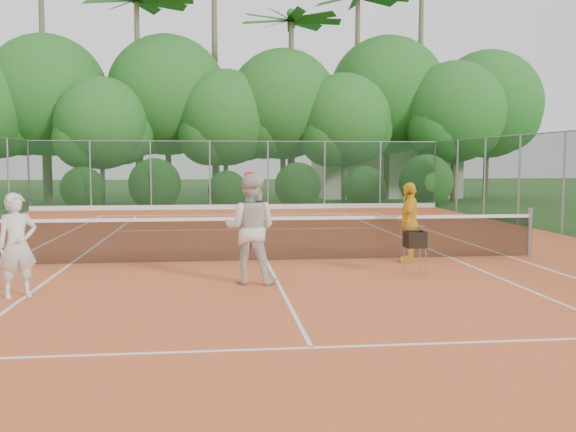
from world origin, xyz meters
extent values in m
plane|color=#264E1B|center=(0.00, 0.00, 0.00)|extent=(120.00, 120.00, 0.00)
cube|color=#D05F30|center=(0.00, 0.00, 0.01)|extent=(18.00, 36.00, 0.02)
cube|color=beige|center=(9.00, 24.00, 1.50)|extent=(8.00, 5.00, 3.00)
cylinder|color=gray|center=(5.94, 0.00, 0.57)|extent=(0.10, 0.10, 1.10)
cube|color=black|center=(0.00, 0.00, 0.48)|extent=(11.87, 0.03, 0.86)
cube|color=white|center=(0.00, 0.00, 0.95)|extent=(11.87, 0.04, 0.07)
imported|color=silver|center=(-4.20, -3.13, 0.85)|extent=(0.72, 0.63, 1.66)
imported|color=beige|center=(-0.48, -2.40, 0.99)|extent=(1.11, 0.96, 1.94)
ellipsoid|color=red|center=(-0.48, -2.40, 1.92)|extent=(0.22, 0.22, 0.14)
imported|color=yellow|center=(3.01, -0.42, 0.87)|extent=(0.75, 1.08, 1.70)
cylinder|color=gray|center=(2.50, -2.07, 0.28)|extent=(0.02, 0.02, 0.52)
cylinder|color=gray|center=(2.82, -1.74, 0.28)|extent=(0.02, 0.02, 0.52)
cube|color=black|center=(2.66, -1.91, 0.69)|extent=(0.36, 0.36, 0.30)
sphere|color=#C3E936|center=(0.26, 11.18, 0.05)|extent=(0.07, 0.07, 0.07)
sphere|color=#A6C52D|center=(-1.57, 13.00, 0.05)|extent=(0.07, 0.07, 0.07)
sphere|color=#C8D030|center=(5.20, 8.76, 0.05)|extent=(0.07, 0.07, 0.07)
cube|color=white|center=(0.00, 11.88, 0.02)|extent=(11.03, 0.06, 0.01)
cube|color=white|center=(-5.49, 0.00, 0.02)|extent=(0.06, 23.77, 0.01)
cube|color=white|center=(5.49, 0.00, 0.02)|extent=(0.06, 23.77, 0.01)
cube|color=white|center=(-4.11, 0.00, 0.02)|extent=(0.06, 23.77, 0.01)
cube|color=white|center=(4.11, 0.00, 0.02)|extent=(0.06, 23.77, 0.01)
cube|color=white|center=(0.00, 6.40, 0.02)|extent=(8.23, 0.06, 0.01)
cube|color=white|center=(0.00, -6.40, 0.02)|extent=(8.23, 0.06, 0.01)
cube|color=white|center=(0.00, 0.00, 0.02)|extent=(0.06, 12.80, 0.01)
cube|color=#19381E|center=(0.00, 15.00, 1.52)|extent=(18.00, 0.02, 3.00)
cylinder|color=gray|center=(-9.00, 15.00, 1.52)|extent=(0.07, 0.07, 3.00)
cylinder|color=gray|center=(9.00, 15.00, 1.52)|extent=(0.07, 0.07, 3.00)
cylinder|color=gray|center=(-9.00, 15.00, 1.52)|extent=(0.07, 0.07, 3.00)
cylinder|color=gray|center=(9.00, 15.00, 1.52)|extent=(0.07, 0.07, 3.00)
cylinder|color=brown|center=(-9.50, 20.50, 2.20)|extent=(0.30, 0.30, 4.40)
sphere|color=#235C1E|center=(-9.50, 20.50, 5.46)|extent=(6.16, 6.16, 6.16)
cylinder|color=brown|center=(-6.50, 18.50, 1.60)|extent=(0.22, 0.22, 3.20)
sphere|color=#235C1E|center=(-6.50, 18.50, 3.97)|extent=(4.48, 4.48, 4.48)
cylinder|color=brown|center=(-3.50, 21.00, 2.25)|extent=(0.31, 0.31, 4.50)
sphere|color=#235C1E|center=(-3.50, 21.00, 5.58)|extent=(6.30, 6.30, 6.30)
cylinder|color=brown|center=(-0.50, 19.50, 1.75)|extent=(0.24, 0.24, 3.50)
sphere|color=#235C1E|center=(-0.50, 19.50, 4.34)|extent=(4.90, 4.90, 4.90)
cylinder|color=brown|center=(2.50, 20.00, 2.05)|extent=(0.28, 0.28, 4.10)
sphere|color=#235C1E|center=(2.50, 20.00, 5.08)|extent=(5.74, 5.74, 5.74)
cylinder|color=brown|center=(5.50, 18.80, 1.70)|extent=(0.23, 0.23, 3.40)
sphere|color=#235C1E|center=(5.50, 18.80, 4.22)|extent=(4.76, 4.76, 4.76)
cylinder|color=brown|center=(8.50, 21.50, 2.33)|extent=(0.32, 0.32, 4.65)
sphere|color=#235C1E|center=(8.50, 21.50, 5.77)|extent=(6.51, 6.51, 6.51)
cylinder|color=brown|center=(11.50, 19.20, 1.90)|extent=(0.26, 0.26, 3.80)
sphere|color=#235C1E|center=(11.50, 19.20, 4.71)|extent=(5.32, 5.32, 5.32)
cylinder|color=brown|center=(14.00, 20.80, 2.12)|extent=(0.29, 0.29, 4.25)
sphere|color=#235C1E|center=(14.00, 20.80, 5.27)|extent=(5.95, 5.95, 5.95)
cone|color=brown|center=(-10.00, 22.00, 6.50)|extent=(0.44, 0.44, 13.00)
cone|color=brown|center=(-5.00, 21.00, 5.50)|extent=(0.44, 0.44, 11.00)
cone|color=brown|center=(-1.00, 23.00, 7.50)|extent=(0.44, 0.44, 15.00)
cone|color=brown|center=(3.00, 20.50, 5.00)|extent=(0.44, 0.44, 10.00)
sphere|color=#235C1E|center=(3.00, 20.50, 9.85)|extent=(0.50, 0.50, 0.50)
cone|color=brown|center=(7.00, 22.50, 6.00)|extent=(0.44, 0.44, 12.00)
cone|color=brown|center=(11.00, 23.50, 7.00)|extent=(0.44, 0.44, 14.00)
camera|label=1|loc=(-1.10, -13.58, 2.19)|focal=40.00mm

